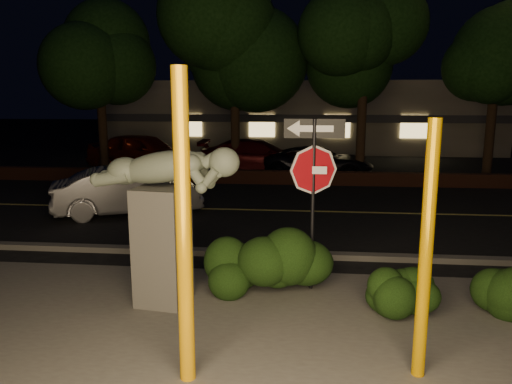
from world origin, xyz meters
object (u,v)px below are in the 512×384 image
(yellow_pole_right, at_px, (426,253))
(parked_car_dark, at_px, (319,162))
(parked_car_darkred, at_px, (258,156))
(sculpture, at_px, (164,208))
(silver_sedan, at_px, (128,191))
(signpost, at_px, (313,170))
(parked_car_red, at_px, (143,152))
(yellow_pole_left, at_px, (184,232))

(yellow_pole_right, bearing_deg, parked_car_dark, 93.30)
(parked_car_darkred, xyz_separation_m, parked_car_dark, (2.54, -0.60, -0.11))
(sculpture, bearing_deg, parked_car_dark, 85.79)
(silver_sedan, bearing_deg, signpost, -158.41)
(parked_car_red, bearing_deg, sculpture, -147.29)
(sculpture, distance_m, parked_car_darkred, 13.42)
(signpost, height_order, parked_car_dark, signpost)
(yellow_pole_left, distance_m, sculpture, 2.29)
(signpost, distance_m, sculpture, 2.51)
(yellow_pole_left, relative_size, sculpture, 1.42)
(sculpture, distance_m, silver_sedan, 6.44)
(sculpture, bearing_deg, yellow_pole_left, -60.39)
(yellow_pole_right, relative_size, parked_car_red, 0.64)
(silver_sedan, relative_size, parked_car_red, 0.83)
(silver_sedan, distance_m, parked_car_darkred, 8.16)
(yellow_pole_left, height_order, parked_car_red, yellow_pole_left)
(signpost, xyz_separation_m, parked_car_red, (-7.13, 12.68, -1.26))
(signpost, bearing_deg, parked_car_red, 119.12)
(yellow_pole_left, relative_size, parked_car_red, 0.75)
(sculpture, distance_m, parked_car_red, 14.34)
(signpost, bearing_deg, silver_sedan, 135.20)
(yellow_pole_left, distance_m, silver_sedan, 8.73)
(parked_car_darkred, bearing_deg, sculpture, 176.33)
(yellow_pole_right, xyz_separation_m, parked_car_darkred, (-3.38, 15.16, -0.83))
(silver_sedan, relative_size, parked_car_darkred, 0.82)
(yellow_pole_left, bearing_deg, parked_car_dark, 82.76)
(signpost, distance_m, silver_sedan, 7.20)
(yellow_pole_right, bearing_deg, yellow_pole_left, -172.69)
(yellow_pole_right, xyz_separation_m, parked_car_red, (-8.39, 15.26, -0.72))
(yellow_pole_left, relative_size, parked_car_darkred, 0.74)
(signpost, relative_size, parked_car_red, 0.61)
(signpost, relative_size, silver_sedan, 0.73)
(yellow_pole_right, relative_size, silver_sedan, 0.77)
(signpost, xyz_separation_m, parked_car_dark, (0.42, 11.97, -1.48))
(signpost, bearing_deg, yellow_pole_left, -116.95)
(yellow_pole_left, height_order, parked_car_dark, yellow_pole_left)
(yellow_pole_left, height_order, signpost, yellow_pole_left)
(silver_sedan, distance_m, parked_car_red, 8.00)
(sculpture, xyz_separation_m, parked_car_red, (-4.81, 13.49, -0.75))
(signpost, relative_size, parked_car_darkred, 0.60)
(parked_car_red, bearing_deg, parked_car_dark, -82.24)
(sculpture, height_order, parked_car_darkred, sculpture)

